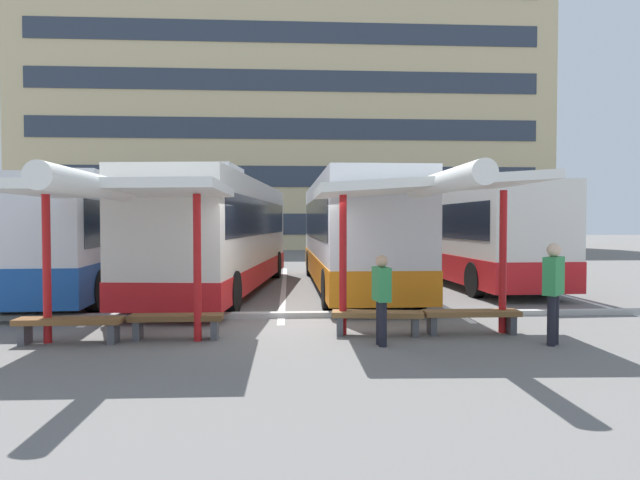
{
  "coord_description": "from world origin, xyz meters",
  "views": [
    {
      "loc": [
        0.17,
        -11.32,
        2.12
      ],
      "look_at": [
        0.97,
        2.94,
        1.66
      ],
      "focal_mm": 31.04,
      "sensor_mm": 36.0,
      "label": 1
    }
  ],
  "objects": [
    {
      "name": "ground_plane",
      "position": [
        0.0,
        0.0,
        0.0
      ],
      "size": [
        160.0,
        160.0,
        0.0
      ],
      "primitive_type": "plane",
      "color": "slate"
    },
    {
      "name": "terminal_building",
      "position": [
        0.03,
        36.54,
        10.92
      ],
      "size": [
        42.16,
        11.26,
        24.56
      ],
      "color": "#D1BC8C",
      "rests_on": "ground"
    },
    {
      "name": "coach_bus_0",
      "position": [
        -5.85,
        6.0,
        1.62
      ],
      "size": [
        3.3,
        11.53,
        3.55
      ],
      "color": "silver",
      "rests_on": "ground"
    },
    {
      "name": "coach_bus_1",
      "position": [
        -1.86,
        5.77,
        1.74
      ],
      "size": [
        3.64,
        11.8,
        3.7
      ],
      "color": "silver",
      "rests_on": "ground"
    },
    {
      "name": "coach_bus_2",
      "position": [
        2.2,
        6.34,
        1.75
      ],
      "size": [
        2.66,
        11.8,
        3.76
      ],
      "color": "silver",
      "rests_on": "ground"
    },
    {
      "name": "coach_bus_3",
      "position": [
        6.37,
        7.44,
        1.66
      ],
      "size": [
        2.91,
        10.2,
        3.61
      ],
      "color": "silver",
      "rests_on": "ground"
    },
    {
      "name": "lane_stripe_0",
      "position": [
        -8.11,
        7.0,
        0.0
      ],
      "size": [
        0.16,
        14.0,
        0.01
      ],
      "primitive_type": "cube",
      "color": "white",
      "rests_on": "ground"
    },
    {
      "name": "lane_stripe_1",
      "position": [
        -4.06,
        7.0,
        0.0
      ],
      "size": [
        0.16,
        14.0,
        0.01
      ],
      "primitive_type": "cube",
      "color": "white",
      "rests_on": "ground"
    },
    {
      "name": "lane_stripe_2",
      "position": [
        0.0,
        7.0,
        0.0
      ],
      "size": [
        0.16,
        14.0,
        0.01
      ],
      "primitive_type": "cube",
      "color": "white",
      "rests_on": "ground"
    },
    {
      "name": "lane_stripe_3",
      "position": [
        4.06,
        7.0,
        0.0
      ],
      "size": [
        0.16,
        14.0,
        0.01
      ],
      "primitive_type": "cube",
      "color": "white",
      "rests_on": "ground"
    },
    {
      "name": "lane_stripe_4",
      "position": [
        8.11,
        7.0,
        0.0
      ],
      "size": [
        0.16,
        14.0,
        0.01
      ],
      "primitive_type": "cube",
      "color": "white",
      "rests_on": "ground"
    },
    {
      "name": "waiting_shelter_0",
      "position": [
        -2.77,
        -1.68,
        2.64
      ],
      "size": [
        3.62,
        4.9,
        2.85
      ],
      "color": "red",
      "rests_on": "ground"
    },
    {
      "name": "bench_0",
      "position": [
        -3.67,
        -1.49,
        0.34
      ],
      "size": [
        1.82,
        0.43,
        0.45
      ],
      "color": "brown",
      "rests_on": "ground"
    },
    {
      "name": "bench_1",
      "position": [
        -1.87,
        -1.24,
        0.34
      ],
      "size": [
        1.68,
        0.44,
        0.45
      ],
      "color": "brown",
      "rests_on": "ground"
    },
    {
      "name": "waiting_shelter_1",
      "position": [
        2.73,
        -1.25,
        2.74
      ],
      "size": [
        4.08,
        4.66,
        3.02
      ],
      "color": "red",
      "rests_on": "ground"
    },
    {
      "name": "bench_2",
      "position": [
        1.83,
        -1.09,
        0.34
      ],
      "size": [
        1.74,
        0.63,
        0.45
      ],
      "color": "brown",
      "rests_on": "ground"
    },
    {
      "name": "bench_3",
      "position": [
        3.63,
        -1.08,
        0.34
      ],
      "size": [
        1.82,
        0.43,
        0.45
      ],
      "color": "brown",
      "rests_on": "ground"
    },
    {
      "name": "platform_kerb",
      "position": [
        0.0,
        0.94,
        0.06
      ],
      "size": [
        44.0,
        0.24,
        0.12
      ],
      "primitive_type": "cube",
      "color": "#ADADA8",
      "rests_on": "ground"
    },
    {
      "name": "waiting_passenger_0",
      "position": [
        4.72,
        -2.08,
        1.03
      ],
      "size": [
        0.51,
        0.52,
        1.76
      ],
      "color": "black",
      "rests_on": "ground"
    },
    {
      "name": "waiting_passenger_1",
      "position": [
        1.76,
        -1.96,
        0.89
      ],
      "size": [
        0.28,
        0.48,
        1.56
      ],
      "color": "black",
      "rests_on": "ground"
    }
  ]
}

